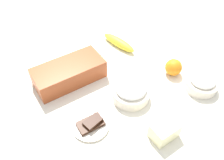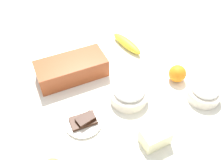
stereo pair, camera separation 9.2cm
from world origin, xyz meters
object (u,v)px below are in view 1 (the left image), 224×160
(loaf_pan, at_px, (69,73))
(butter_block, at_px, (164,131))
(banana, at_px, (119,42))
(flour_bowl, at_px, (202,83))
(orange_fruit, at_px, (174,67))
(chocolate_plate, at_px, (91,125))
(sugar_bowl, at_px, (131,91))

(loaf_pan, distance_m, butter_block, 0.43)
(loaf_pan, distance_m, banana, 0.31)
(loaf_pan, relative_size, flour_bowl, 2.28)
(orange_fruit, bearing_deg, butter_block, -136.97)
(flour_bowl, height_order, chocolate_plate, flour_bowl)
(flour_bowl, relative_size, butter_block, 1.38)
(loaf_pan, relative_size, butter_block, 3.15)
(loaf_pan, xyz_separation_m, banana, (0.29, 0.09, -0.02))
(sugar_bowl, bearing_deg, loaf_pan, 127.55)
(banana, xyz_separation_m, chocolate_plate, (-0.33, -0.33, -0.01))
(loaf_pan, xyz_separation_m, orange_fruit, (0.39, -0.19, -0.01))
(orange_fruit, xyz_separation_m, butter_block, (-0.23, -0.21, -0.00))
(loaf_pan, relative_size, banana, 1.49)
(sugar_bowl, distance_m, chocolate_plate, 0.20)
(chocolate_plate, bearing_deg, banana, 45.55)
(loaf_pan, height_order, sugar_bowl, loaf_pan)
(banana, xyz_separation_m, butter_block, (-0.14, -0.49, 0.01))
(butter_block, bearing_deg, loaf_pan, 111.26)
(flour_bowl, relative_size, banana, 0.65)
(flour_bowl, distance_m, butter_block, 0.28)
(orange_fruit, bearing_deg, loaf_pan, 153.67)
(butter_block, bearing_deg, chocolate_plate, 139.97)
(flour_bowl, height_order, sugar_bowl, sugar_bowl)
(sugar_bowl, bearing_deg, banana, 65.49)
(sugar_bowl, bearing_deg, orange_fruit, 4.13)
(flour_bowl, relative_size, chocolate_plate, 0.96)
(sugar_bowl, relative_size, chocolate_plate, 1.10)
(flour_bowl, bearing_deg, butter_block, -161.14)
(flour_bowl, distance_m, banana, 0.42)
(loaf_pan, bearing_deg, sugar_bowl, -53.85)
(loaf_pan, relative_size, orange_fruit, 4.06)
(flour_bowl, height_order, banana, flour_bowl)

